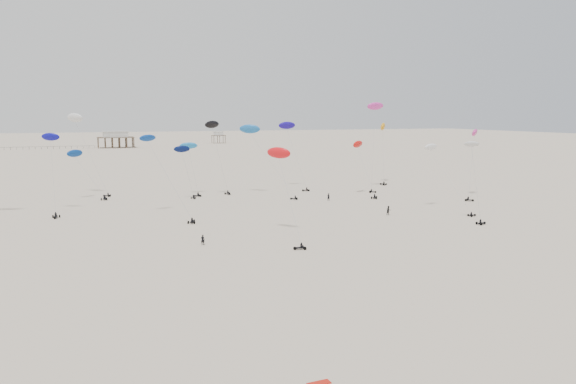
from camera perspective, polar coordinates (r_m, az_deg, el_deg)
name	(u,v)px	position (r m, az deg, el deg)	size (l,w,h in m)	color
ground_plane	(176,171)	(203.01, -11.34, 2.13)	(900.00, 900.00, 0.00)	beige
pavilion_main	(116,141)	(350.40, -17.10, 5.02)	(21.00, 13.00, 9.80)	brown
pavilion_small	(219,138)	(390.91, -7.07, 5.47)	(9.00, 7.00, 8.00)	brown
pier_fence	(20,148)	(350.98, -25.59, 4.03)	(80.20, 0.20, 1.50)	black
rig_0	(185,161)	(134.76, -10.44, 3.14)	(4.91, 3.14, 12.77)	black
rig_1	(164,168)	(112.07, -12.47, 2.35)	(8.94, 17.57, 21.11)	black
rig_3	(52,163)	(122.99, -22.84, 2.69)	(4.24, 13.17, 17.30)	black
rig_4	(473,149)	(142.65, 18.30, 4.21)	(9.99, 10.81, 17.49)	black
rig_5	(85,168)	(140.70, -19.97, 2.33)	(9.21, 7.80, 12.42)	black
rig_6	(216,141)	(140.01, -7.33, 5.14)	(6.75, 4.13, 18.55)	black
rig_7	(440,162)	(122.44, 15.15, 2.99)	(4.12, 14.93, 17.49)	black
rig_8	(383,136)	(166.39, 9.62, 5.65)	(6.58, 10.65, 17.79)	black
rig_9	(283,170)	(92.69, -0.56, 2.28)	(4.68, 16.72, 18.25)	black
rig_10	(290,136)	(153.78, 0.23, 5.66)	(4.87, 13.20, 19.32)	black
rig_11	(477,185)	(109.36, 18.62, 0.69)	(3.74, 7.09, 15.11)	black
rig_12	(191,158)	(141.38, -9.85, 3.47)	(4.71, 7.78, 13.26)	black
rig_13	(79,126)	(149.21, -20.49, 6.26)	(9.97, 11.49, 21.14)	black
rig_14	(375,117)	(153.62, 8.83, 7.58)	(9.85, 12.31, 24.23)	black
rig_16	(363,159)	(140.00, 7.59, 3.35)	(4.58, 12.72, 14.58)	black
rig_17	(255,136)	(140.97, -3.41, 5.65)	(10.33, 17.98, 21.65)	black
spectator_0	(203,245)	(87.76, -8.65, -5.34)	(0.70, 0.48, 1.91)	black
spectator_1	(388,215)	(113.72, 10.17, -2.33)	(1.07, 0.62, 2.20)	black
spectator_3	(328,201)	(130.87, 4.12, -0.88)	(0.74, 0.51, 2.02)	black
grounded_kite_b	(319,384)	(44.44, 3.16, -18.88)	(1.80, 0.70, 0.07)	red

